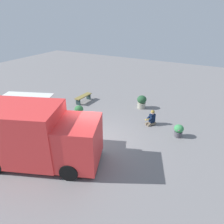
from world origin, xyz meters
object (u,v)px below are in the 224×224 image
at_px(food_truck, 33,137).
at_px(planter_flowering_side, 179,130).
at_px(planter_flowering_near, 142,102).
at_px(plaza_bench, 83,97).
at_px(person_customer, 152,119).
at_px(planter_flowering_far, 79,111).

xyz_separation_m(food_truck, planter_flowering_side, (4.85, -4.99, -0.85)).
bearing_deg(planter_flowering_near, plaza_bench, 103.87).
bearing_deg(plaza_bench, planter_flowering_near, -76.13).
xyz_separation_m(person_customer, planter_flowering_near, (1.84, 1.31, 0.12)).
relative_size(planter_flowering_far, plaza_bench, 0.48).
bearing_deg(person_customer, planter_flowering_near, 35.45).
bearing_deg(plaza_bench, planter_flowering_side, -101.69).
relative_size(food_truck, planter_flowering_far, 7.89).
xyz_separation_m(person_customer, planter_flowering_far, (-1.15, 4.25, 0.03)).
relative_size(food_truck, planter_flowering_near, 6.41).
height_order(person_customer, planter_flowering_side, person_customer).
relative_size(person_customer, planter_flowering_far, 1.24).
bearing_deg(planter_flowering_side, plaza_bench, 78.31).
bearing_deg(food_truck, plaza_bench, 17.47).
xyz_separation_m(food_truck, person_customer, (5.44, -3.35, -0.87)).
relative_size(planter_flowering_near, plaza_bench, 0.59).
relative_size(planter_flowering_near, planter_flowering_far, 1.23).
relative_size(planter_flowering_near, planter_flowering_side, 1.31).
xyz_separation_m(food_truck, planter_flowering_far, (4.30, 0.90, -0.83)).
xyz_separation_m(planter_flowering_near, plaza_bench, (-0.99, 4.02, -0.11)).
bearing_deg(planter_flowering_far, person_customer, -74.92).
distance_m(planter_flowering_near, planter_flowering_far, 4.19).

